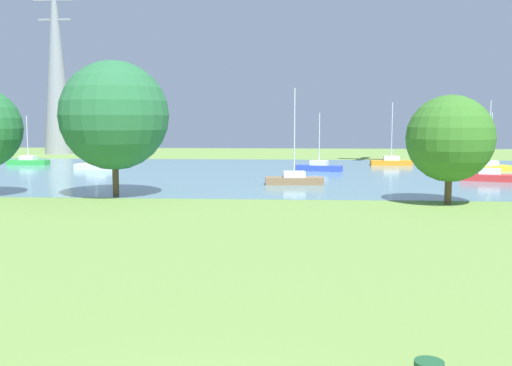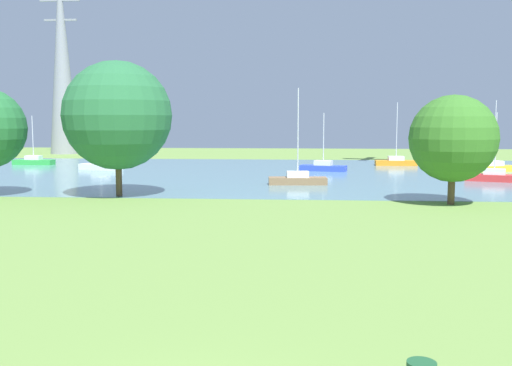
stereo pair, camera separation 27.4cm
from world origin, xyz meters
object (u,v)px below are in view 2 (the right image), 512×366
(sailboat_white, at_px, (101,165))
(tree_west_near, at_px, (453,139))
(sailboat_orange, at_px, (396,162))
(electricity_pylon, at_px, (62,59))
(sailboat_blue, at_px, (323,167))
(sailboat_yellow, at_px, (493,167))
(sailboat_red, at_px, (494,176))
(sailboat_brown, at_px, (298,179))
(sailboat_green, at_px, (34,161))
(tree_east_near, at_px, (117,116))

(sailboat_white, distance_m, tree_west_near, 39.40)
(sailboat_orange, distance_m, electricity_pylon, 55.17)
(sailboat_blue, bearing_deg, electricity_pylon, 143.95)
(sailboat_yellow, bearing_deg, electricity_pylon, 153.88)
(tree_west_near, height_order, electricity_pylon, electricity_pylon)
(sailboat_orange, height_order, sailboat_red, sailboat_orange)
(sailboat_blue, relative_size, sailboat_brown, 0.77)
(sailboat_orange, bearing_deg, electricity_pylon, 156.81)
(sailboat_orange, relative_size, sailboat_green, 1.26)
(sailboat_orange, bearing_deg, sailboat_red, -72.08)
(sailboat_blue, bearing_deg, tree_west_near, -73.18)
(tree_east_near, bearing_deg, sailboat_orange, 51.19)
(sailboat_white, relative_size, tree_east_near, 0.69)
(sailboat_yellow, bearing_deg, sailboat_white, -178.75)
(sailboat_green, xyz_separation_m, tree_east_near, (19.30, -27.65, 5.21))
(sailboat_brown, height_order, tree_east_near, tree_east_near)
(sailboat_green, xyz_separation_m, sailboat_brown, (31.79, -19.28, 0.03))
(sailboat_red, height_order, sailboat_green, sailboat_red)
(sailboat_yellow, distance_m, sailboat_blue, 17.71)
(tree_east_near, height_order, tree_west_near, tree_east_near)
(sailboat_orange, xyz_separation_m, electricity_pylon, (-48.93, 20.96, 14.51))
(sailboat_orange, height_order, electricity_pylon, electricity_pylon)
(sailboat_yellow, relative_size, sailboat_orange, 1.00)
(tree_east_near, distance_m, electricity_pylon, 57.30)
(sailboat_white, bearing_deg, sailboat_orange, 14.16)
(sailboat_blue, height_order, tree_east_near, tree_east_near)
(sailboat_red, xyz_separation_m, electricity_pylon, (-54.60, 38.50, 14.53))
(sailboat_yellow, distance_m, sailboat_white, 41.69)
(sailboat_yellow, relative_size, sailboat_red, 1.23)
(sailboat_yellow, distance_m, sailboat_red, 10.66)
(sailboat_orange, distance_m, tree_west_near, 32.32)
(tree_west_near, bearing_deg, sailboat_yellow, 66.99)
(sailboat_red, height_order, tree_east_near, tree_east_near)
(electricity_pylon, bearing_deg, sailboat_yellow, -26.12)
(sailboat_orange, height_order, tree_west_near, sailboat_orange)
(sailboat_red, xyz_separation_m, sailboat_blue, (-14.52, 9.33, 0.00))
(sailboat_green, distance_m, sailboat_blue, 34.93)
(electricity_pylon, bearing_deg, sailboat_red, -35.19)
(sailboat_green, bearing_deg, sailboat_white, -30.72)
(sailboat_green, distance_m, electricity_pylon, 27.84)
(sailboat_blue, bearing_deg, sailboat_red, -32.72)
(sailboat_red, xyz_separation_m, sailboat_white, (-38.50, 9.26, 0.01))
(sailboat_white, distance_m, sailboat_blue, 23.99)
(sailboat_orange, bearing_deg, sailboat_brown, -118.14)
(sailboat_yellow, bearing_deg, tree_east_near, -145.67)
(tree_west_near, bearing_deg, sailboat_green, 144.24)
(tree_east_near, bearing_deg, sailboat_white, 112.50)
(sailboat_yellow, height_order, sailboat_white, sailboat_yellow)
(sailboat_white, height_order, sailboat_brown, sailboat_brown)
(sailboat_brown, bearing_deg, electricity_pylon, 131.52)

